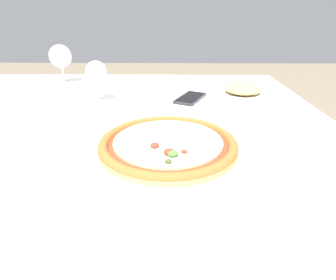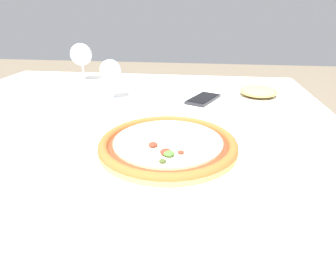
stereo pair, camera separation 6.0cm
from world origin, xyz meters
name	(u,v)px [view 1 (the left image)]	position (x,y,z in m)	size (l,w,h in m)	color
dining_table	(110,140)	(0.00, 0.00, 0.64)	(1.29, 1.13, 0.72)	brown
pizza_plate	(168,145)	(0.18, -0.22, 0.73)	(0.34, 0.34, 0.04)	white
wine_glass_far_left	(60,57)	(-0.26, 0.40, 0.83)	(0.09, 0.09, 0.16)	silver
wine_glass_far_right	(96,73)	(-0.06, 0.14, 0.81)	(0.07, 0.07, 0.14)	silver
cell_phone	(190,98)	(0.25, 0.17, 0.72)	(0.12, 0.16, 0.01)	#232328
side_plate	(242,92)	(0.44, 0.22, 0.73)	(0.22, 0.22, 0.04)	white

